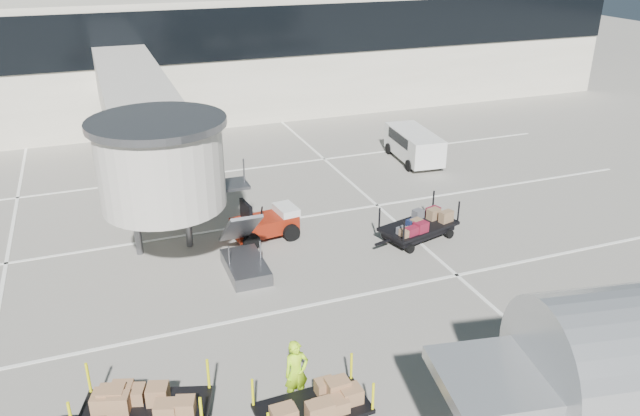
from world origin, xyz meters
The scene contains 10 objects.
ground centered at (0.00, 0.00, 0.00)m, with size 140.00×140.00×0.00m, color #9D988C.
lane_markings centered at (-0.67, 9.33, 0.01)m, with size 40.00×30.00×0.02m.
terminal centered at (-0.35, 29.94, 4.11)m, with size 64.00×12.11×15.20m.
jet_bridge centered at (-3.97, 12.26, 4.28)m, with size 5.70×20.40×6.03m.
baggage_tug centered at (0.18, 7.61, 0.65)m, with size 2.87×2.03×1.79m.
suitcase_cart centered at (6.05, 5.23, 0.57)m, with size 4.09×2.43×1.57m.
box_cart_near centered at (-1.57, -3.33, 0.59)m, with size 3.63×1.55×1.41m.
box_cart_far centered at (-5.86, -1.99, 0.65)m, with size 4.10×2.56×1.58m.
ground_worker centered at (-1.84, -2.36, 0.96)m, with size 0.70×0.46×1.92m, color #B8FF1A.
minivan centered at (10.63, 14.12, 1.02)m, with size 2.29×4.62×1.70m.
Camera 1 is at (-6.03, -15.31, 11.88)m, focal length 35.00 mm.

